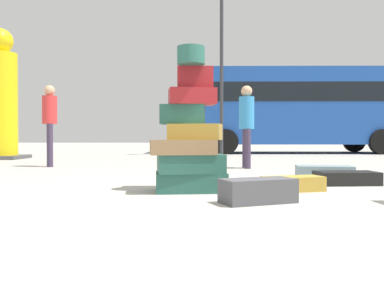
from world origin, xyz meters
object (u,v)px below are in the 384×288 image
(parked_bus, at_px, (296,106))
(lamp_post, at_px, (223,27))
(suitcase_tower, at_px, (191,138))
(suitcase_slate_behind_tower, at_px, (325,172))
(person_tourist_with_camera, at_px, (247,119))
(yellow_dummy_statue, at_px, (2,101))
(person_bearded_onlooker, at_px, (51,118))
(suitcase_tan_foreground_far, at_px, (294,184))
(suitcase_black_left_side, at_px, (347,178))
(suitcase_charcoal_upright_blue, at_px, (203,169))
(suitcase_charcoal_white_trunk, at_px, (259,191))

(parked_bus, relative_size, lamp_post, 1.29)
(suitcase_tower, bearing_deg, suitcase_slate_behind_tower, 35.33)
(person_tourist_with_camera, relative_size, yellow_dummy_statue, 0.44)
(person_bearded_onlooker, bearing_deg, suitcase_tan_foreground_far, 25.66)
(yellow_dummy_statue, bearing_deg, suitcase_tower, -51.54)
(suitcase_slate_behind_tower, distance_m, person_bearded_onlooker, 5.54)
(suitcase_black_left_side, bearing_deg, lamp_post, 92.96)
(suitcase_charcoal_upright_blue, relative_size, parked_bus, 0.06)
(suitcase_tan_foreground_far, relative_size, person_bearded_onlooker, 0.40)
(suitcase_charcoal_upright_blue, relative_size, yellow_dummy_statue, 0.14)
(suitcase_charcoal_white_trunk, relative_size, parked_bus, 0.08)
(suitcase_tower, height_order, person_tourist_with_camera, suitcase_tower)
(yellow_dummy_statue, bearing_deg, suitcase_charcoal_upright_blue, -40.13)
(suitcase_black_left_side, height_order, parked_bus, parked_bus)
(suitcase_tan_foreground_far, height_order, parked_bus, parked_bus)
(suitcase_charcoal_upright_blue, relative_size, person_tourist_with_camera, 0.32)
(suitcase_slate_behind_tower, xyz_separation_m, suitcase_charcoal_white_trunk, (-1.36, -2.25, 0.02))
(person_bearded_onlooker, xyz_separation_m, lamp_post, (3.94, 5.09, 3.27))
(suitcase_charcoal_white_trunk, height_order, yellow_dummy_statue, yellow_dummy_statue)
(lamp_post, bearing_deg, suitcase_charcoal_white_trunk, -92.19)
(parked_bus, xyz_separation_m, lamp_post, (-3.00, -2.11, 2.45))
(suitcase_tower, xyz_separation_m, lamp_post, (1.01, 8.86, 3.68))
(person_tourist_with_camera, bearing_deg, person_bearded_onlooker, -100.51)
(suitcase_slate_behind_tower, bearing_deg, suitcase_tower, -136.98)
(suitcase_charcoal_upright_blue, height_order, person_bearded_onlooker, person_bearded_onlooker)
(person_bearded_onlooker, bearing_deg, suitcase_black_left_side, 35.82)
(suitcase_black_left_side, bearing_deg, suitcase_slate_behind_tower, 87.46)
(suitcase_tower, height_order, suitcase_slate_behind_tower, suitcase_tower)
(suitcase_charcoal_white_trunk, height_order, suitcase_black_left_side, suitcase_charcoal_white_trunk)
(person_bearded_onlooker, height_order, lamp_post, lamp_post)
(person_bearded_onlooker, distance_m, person_tourist_with_camera, 4.05)
(suitcase_slate_behind_tower, height_order, suitcase_charcoal_white_trunk, suitcase_charcoal_white_trunk)
(suitcase_tan_foreground_far, height_order, suitcase_charcoal_upright_blue, suitcase_charcoal_upright_blue)
(yellow_dummy_statue, bearing_deg, suitcase_black_left_side, -39.79)
(suitcase_black_left_side, xyz_separation_m, yellow_dummy_statue, (-7.39, 6.16, 1.54))
(suitcase_black_left_side, height_order, person_bearded_onlooker, person_bearded_onlooker)
(suitcase_tower, distance_m, suitcase_slate_behind_tower, 2.50)
(suitcase_charcoal_upright_blue, xyz_separation_m, person_tourist_with_camera, (0.91, 1.27, 0.87))
(suitcase_slate_behind_tower, height_order, suitcase_black_left_side, suitcase_slate_behind_tower)
(suitcase_charcoal_white_trunk, height_order, person_bearded_onlooker, person_bearded_onlooker)
(suitcase_tan_foreground_far, xyz_separation_m, lamp_post, (-0.16, 8.88, 4.20))
(suitcase_charcoal_white_trunk, relative_size, suitcase_black_left_side, 0.90)
(suitcase_tan_foreground_far, xyz_separation_m, parked_bus, (2.84, 10.99, 1.75))
(suitcase_slate_behind_tower, distance_m, suitcase_charcoal_white_trunk, 2.62)
(suitcase_tower, distance_m, suitcase_charcoal_white_trunk, 1.16)
(person_bearded_onlooker, bearing_deg, suitcase_tower, 16.26)
(suitcase_slate_behind_tower, bearing_deg, yellow_dummy_statue, 151.75)
(person_tourist_with_camera, height_order, yellow_dummy_statue, yellow_dummy_statue)
(suitcase_tan_foreground_far, distance_m, lamp_post, 9.82)
(suitcase_tower, relative_size, suitcase_black_left_side, 2.13)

